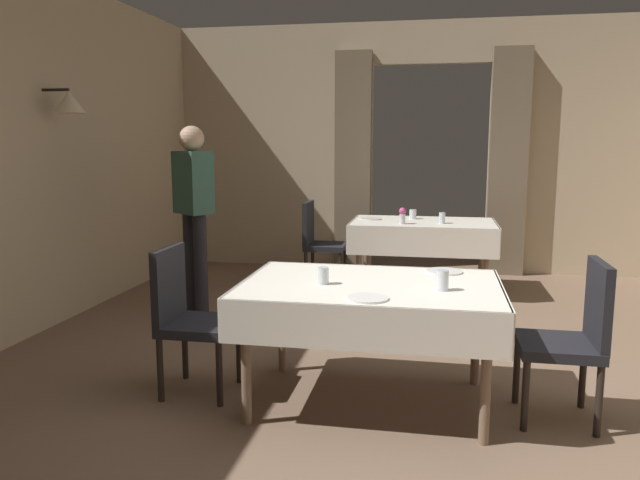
# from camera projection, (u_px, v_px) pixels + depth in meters

# --- Properties ---
(ground) EXTENTS (10.08, 10.08, 0.00)m
(ground) POSITION_uv_depth(u_px,v_px,m) (414.00, 409.00, 3.70)
(ground) COLOR #7A604C
(wall_back) EXTENTS (6.40, 0.27, 3.00)m
(wall_back) POSITION_uv_depth(u_px,v_px,m) (429.00, 147.00, 7.51)
(wall_back) COLOR tan
(wall_back) RESTS_ON ground
(dining_table_mid) EXTENTS (1.54, 1.07, 0.75)m
(dining_table_mid) POSITION_uv_depth(u_px,v_px,m) (371.00, 296.00, 3.69)
(dining_table_mid) COLOR #7A604C
(dining_table_mid) RESTS_ON ground
(dining_table_far) EXTENTS (1.51, 0.94, 0.75)m
(dining_table_far) POSITION_uv_depth(u_px,v_px,m) (423.00, 230.00, 6.53)
(dining_table_far) COLOR #7A604C
(dining_table_far) RESTS_ON ground
(chair_mid_right) EXTENTS (0.44, 0.44, 0.93)m
(chair_mid_right) POSITION_uv_depth(u_px,v_px,m) (574.00, 333.00, 3.47)
(chair_mid_right) COLOR black
(chair_mid_right) RESTS_ON ground
(chair_mid_left) EXTENTS (0.44, 0.44, 0.93)m
(chair_mid_left) POSITION_uv_depth(u_px,v_px,m) (187.00, 313.00, 3.89)
(chair_mid_left) COLOR black
(chair_mid_left) RESTS_ON ground
(chair_far_left) EXTENTS (0.44, 0.44, 0.93)m
(chair_far_left) POSITION_uv_depth(u_px,v_px,m) (319.00, 239.00, 6.83)
(chair_far_left) COLOR black
(chair_far_left) RESTS_ON ground
(glass_mid_a) EXTENTS (0.07, 0.07, 0.12)m
(glass_mid_a) POSITION_uv_depth(u_px,v_px,m) (442.00, 280.00, 3.48)
(glass_mid_a) COLOR silver
(glass_mid_a) RESTS_ON dining_table_mid
(plate_mid_b) EXTENTS (0.22, 0.22, 0.01)m
(plate_mid_b) POSITION_uv_depth(u_px,v_px,m) (367.00, 298.00, 3.30)
(plate_mid_b) COLOR white
(plate_mid_b) RESTS_ON dining_table_mid
(plate_mid_c) EXTENTS (0.23, 0.23, 0.01)m
(plate_mid_c) POSITION_uv_depth(u_px,v_px,m) (444.00, 272.00, 3.97)
(plate_mid_c) COLOR white
(plate_mid_c) RESTS_ON dining_table_mid
(glass_mid_d) EXTENTS (0.06, 0.06, 0.10)m
(glass_mid_d) POSITION_uv_depth(u_px,v_px,m) (323.00, 276.00, 3.64)
(glass_mid_d) COLOR silver
(glass_mid_d) RESTS_ON dining_table_mid
(flower_vase_far) EXTENTS (0.07, 0.07, 0.17)m
(flower_vase_far) POSITION_uv_depth(u_px,v_px,m) (402.00, 215.00, 6.30)
(flower_vase_far) COLOR silver
(flower_vase_far) RESTS_ON dining_table_far
(plate_far_b) EXTENTS (0.23, 0.23, 0.01)m
(plate_far_b) POSITION_uv_depth(u_px,v_px,m) (371.00, 219.00, 6.70)
(plate_far_b) COLOR white
(plate_far_b) RESTS_ON dining_table_far
(glass_far_c) EXTENTS (0.08, 0.08, 0.10)m
(glass_far_c) POSITION_uv_depth(u_px,v_px,m) (413.00, 214.00, 6.71)
(glass_far_c) COLOR silver
(glass_far_c) RESTS_ON dining_table_far
(glass_far_d) EXTENTS (0.06, 0.06, 0.11)m
(glass_far_d) POSITION_uv_depth(u_px,v_px,m) (442.00, 218.00, 6.35)
(glass_far_d) COLOR silver
(glass_far_d) RESTS_ON dining_table_far
(person_waiter_by_doorway) EXTENTS (0.42, 0.39, 1.72)m
(person_waiter_by_doorway) POSITION_uv_depth(u_px,v_px,m) (194.00, 205.00, 5.49)
(person_waiter_by_doorway) COLOR black
(person_waiter_by_doorway) RESTS_ON ground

